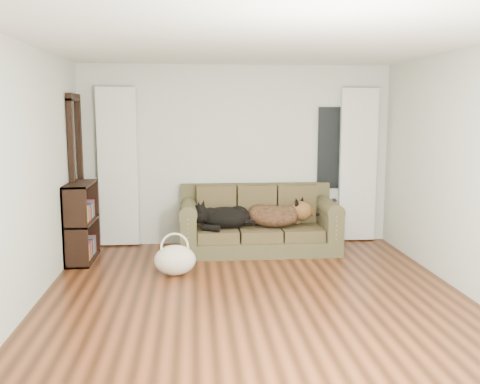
{
  "coord_description": "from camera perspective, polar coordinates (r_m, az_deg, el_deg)",
  "views": [
    {
      "loc": [
        -0.63,
        -5.27,
        1.94
      ],
      "look_at": [
        -0.03,
        1.6,
        0.89
      ],
      "focal_mm": 40.0,
      "sensor_mm": 36.0,
      "label": 1
    }
  ],
  "objects": [
    {
      "name": "ceiling",
      "position": [
        5.35,
        1.84,
        15.7
      ],
      "size": [
        5.0,
        5.0,
        0.0
      ],
      "primitive_type": "plane",
      "color": "white",
      "rests_on": "ground"
    },
    {
      "name": "wall_left",
      "position": [
        5.55,
        -21.97,
        1.37
      ],
      "size": [
        0.04,
        5.0,
        2.6
      ],
      "primitive_type": "cube",
      "color": "#B6C4AD",
      "rests_on": "ground"
    },
    {
      "name": "bookshelf",
      "position": [
        7.26,
        -16.55,
        -3.19
      ],
      "size": [
        0.31,
        0.82,
        1.03
      ],
      "primitive_type": "cube",
      "rotation": [
        0.0,
        0.0,
        -0.0
      ],
      "color": "black",
      "rests_on": "floor"
    },
    {
      "name": "window_pane",
      "position": [
        8.03,
        10.03,
        4.64
      ],
      "size": [
        0.5,
        0.03,
        1.2
      ],
      "primitive_type": "cube",
      "color": "black",
      "rests_on": "wall_back"
    },
    {
      "name": "tv_remote",
      "position": [
        7.44,
        10.04,
        -0.87
      ],
      "size": [
        0.08,
        0.2,
        0.02
      ],
      "primitive_type": "cube",
      "rotation": [
        0.0,
        0.0,
        -0.12
      ],
      "color": "black",
      "rests_on": "sofa"
    },
    {
      "name": "dog_shepherd",
      "position": [
        7.45,
        3.88,
        -2.62
      ],
      "size": [
        0.9,
        0.78,
        0.33
      ],
      "primitive_type": "ellipsoid",
      "rotation": [
        0.0,
        0.0,
        2.74
      ],
      "color": "black",
      "rests_on": "sofa"
    },
    {
      "name": "door_casing",
      "position": [
        7.54,
        -17.01,
        1.46
      ],
      "size": [
        0.07,
        0.6,
        2.1
      ],
      "primitive_type": "cube",
      "color": "black",
      "rests_on": "ground"
    },
    {
      "name": "wall_right",
      "position": [
        6.04,
        23.51,
        1.82
      ],
      "size": [
        0.04,
        5.0,
        2.6
      ],
      "primitive_type": "cube",
      "color": "#B6C4AD",
      "rests_on": "ground"
    },
    {
      "name": "curtain_right",
      "position": [
        8.1,
        12.47,
        2.82
      ],
      "size": [
        0.55,
        0.08,
        2.25
      ],
      "primitive_type": "cube",
      "color": "white",
      "rests_on": "ground"
    },
    {
      "name": "curtain_left",
      "position": [
        7.8,
        -12.89,
        2.59
      ],
      "size": [
        0.55,
        0.08,
        2.25
      ],
      "primitive_type": "cube",
      "color": "white",
      "rests_on": "ground"
    },
    {
      "name": "sofa",
      "position": [
        7.45,
        2.02,
        -2.92
      ],
      "size": [
        2.17,
        0.94,
        0.89
      ],
      "primitive_type": "cube",
      "color": "#3F3B2A",
      "rests_on": "floor"
    },
    {
      "name": "wall_back",
      "position": [
        7.82,
        -0.39,
        3.93
      ],
      "size": [
        4.5,
        0.04,
        2.6
      ],
      "primitive_type": "cube",
      "color": "#B6C4AD",
      "rests_on": "ground"
    },
    {
      "name": "tote_bag",
      "position": [
        6.48,
        -6.95,
        -7.4
      ],
      "size": [
        0.57,
        0.49,
        0.36
      ],
      "primitive_type": "ellipsoid",
      "rotation": [
        0.0,
        0.0,
        -0.22
      ],
      "color": "beige",
      "rests_on": "floor"
    },
    {
      "name": "floor",
      "position": [
        5.65,
        1.71,
        -11.47
      ],
      "size": [
        5.0,
        5.0,
        0.0
      ],
      "primitive_type": "plane",
      "color": "#351B0D",
      "rests_on": "ground"
    },
    {
      "name": "dog_black_lab",
      "position": [
        7.36,
        -1.88,
        -2.82
      ],
      "size": [
        0.74,
        0.55,
        0.3
      ],
      "primitive_type": "ellipsoid",
      "rotation": [
        0.0,
        0.0,
        -0.09
      ],
      "color": "black",
      "rests_on": "sofa"
    }
  ]
}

